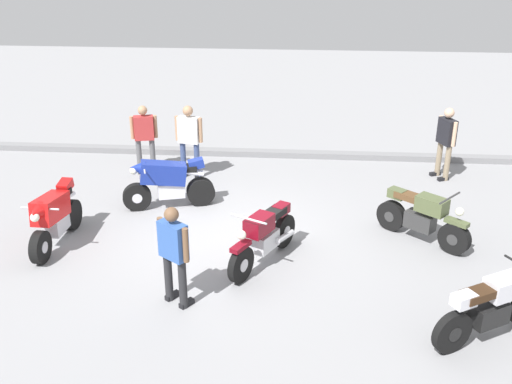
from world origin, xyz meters
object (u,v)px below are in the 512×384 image
(person_in_white_shirt, at_px, (189,137))
(person_in_red_shirt, at_px, (144,135))
(motorcycle_red_sportbike, at_px, (54,216))
(motorcycle_blue_sportbike, at_px, (168,182))
(motorcycle_silver_cruiser, at_px, (492,307))
(person_in_black_shirt, at_px, (446,138))
(motorcycle_olive_vintage, at_px, (422,217))
(person_in_blue_shirt, at_px, (174,250))
(motorcycle_maroon_cruiser, at_px, (264,237))

(person_in_white_shirt, relative_size, person_in_red_shirt, 1.07)
(motorcycle_red_sportbike, xyz_separation_m, motorcycle_blue_sportbike, (1.75, 1.80, 0.00))
(motorcycle_silver_cruiser, xyz_separation_m, person_in_red_shirt, (-6.57, 6.08, 0.42))
(person_in_black_shirt, bearing_deg, motorcycle_silver_cruiser, 61.96)
(motorcycle_blue_sportbike, bearing_deg, motorcycle_olive_vintage, 151.15)
(person_in_white_shirt, distance_m, person_in_black_shirt, 6.02)
(motorcycle_silver_cruiser, distance_m, person_in_black_shirt, 6.28)
(motorcycle_olive_vintage, relative_size, motorcycle_red_sportbike, 0.81)
(motorcycle_silver_cruiser, height_order, person_in_blue_shirt, person_in_blue_shirt)
(motorcycle_olive_vintage, height_order, person_in_blue_shirt, person_in_blue_shirt)
(motorcycle_olive_vintage, xyz_separation_m, motorcycle_red_sportbike, (-6.86, -0.71, 0.11))
(person_in_red_shirt, height_order, person_in_blue_shirt, person_in_blue_shirt)
(motorcycle_silver_cruiser, relative_size, person_in_blue_shirt, 1.11)
(motorcycle_maroon_cruiser, height_order, person_in_black_shirt, person_in_black_shirt)
(person_in_white_shirt, xyz_separation_m, person_in_black_shirt, (6.00, 0.45, -0.03))
(person_in_blue_shirt, xyz_separation_m, person_in_black_shirt, (5.28, 5.73, 0.03))
(person_in_blue_shirt, height_order, person_in_black_shirt, person_in_black_shirt)
(motorcycle_red_sportbike, bearing_deg, motorcycle_olive_vintage, 98.13)
(motorcycle_blue_sportbike, height_order, person_in_red_shirt, person_in_red_shirt)
(motorcycle_silver_cruiser, xyz_separation_m, person_in_white_shirt, (-5.42, 5.78, 0.50))
(motorcycle_maroon_cruiser, distance_m, motorcycle_blue_sportbike, 3.08)
(person_in_white_shirt, height_order, person_in_red_shirt, person_in_white_shirt)
(motorcycle_blue_sportbike, height_order, person_in_white_shirt, person_in_white_shirt)
(person_in_white_shirt, distance_m, person_in_blue_shirt, 5.33)
(person_in_black_shirt, bearing_deg, person_in_blue_shirt, 24.70)
(motorcycle_maroon_cruiser, distance_m, motorcycle_silver_cruiser, 3.88)
(person_in_blue_shirt, relative_size, person_in_black_shirt, 0.98)
(person_in_blue_shirt, bearing_deg, person_in_black_shirt, -6.54)
(motorcycle_maroon_cruiser, distance_m, person_in_red_shirt, 5.28)
(motorcycle_red_sportbike, xyz_separation_m, motorcycle_silver_cruiser, (7.33, -2.25, -0.07))
(motorcycle_blue_sportbike, bearing_deg, motorcycle_red_sportbike, 29.12)
(motorcycle_olive_vintage, distance_m, motorcycle_silver_cruiser, 3.00)
(motorcycle_maroon_cruiser, relative_size, person_in_white_shirt, 1.08)
(motorcycle_olive_vintage, relative_size, motorcycle_silver_cruiser, 0.85)
(person_in_white_shirt, bearing_deg, motorcycle_silver_cruiser, -125.75)
(motorcycle_olive_vintage, xyz_separation_m, person_in_white_shirt, (-4.95, 2.82, 0.54))
(person_in_blue_shirt, bearing_deg, motorcycle_maroon_cruiser, -7.02)
(motorcycle_red_sportbike, relative_size, person_in_black_shirt, 1.14)
(motorcycle_red_sportbike, relative_size, person_in_blue_shirt, 1.16)
(person_in_white_shirt, xyz_separation_m, person_in_red_shirt, (-1.15, 0.30, -0.08))
(motorcycle_silver_cruiser, relative_size, person_in_black_shirt, 1.08)
(person_in_red_shirt, bearing_deg, motorcycle_olive_vintage, 49.13)
(person_in_red_shirt, xyz_separation_m, person_in_black_shirt, (7.15, 0.15, 0.04))
(motorcycle_blue_sportbike, xyz_separation_m, motorcycle_silver_cruiser, (5.58, -4.06, -0.07))
(motorcycle_maroon_cruiser, xyz_separation_m, person_in_white_shirt, (-2.03, 3.89, 0.50))
(motorcycle_red_sportbike, bearing_deg, person_in_black_shirt, 118.96)
(person_in_black_shirt, bearing_deg, motorcycle_blue_sportbike, -3.23)
(motorcycle_maroon_cruiser, height_order, motorcycle_silver_cruiser, same)
(motorcycle_silver_cruiser, bearing_deg, person_in_blue_shirt, 143.58)
(person_in_blue_shirt, bearing_deg, person_in_red_shirt, 54.69)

